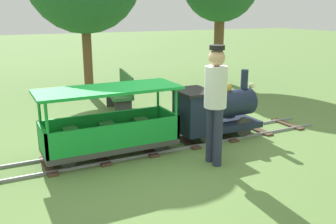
# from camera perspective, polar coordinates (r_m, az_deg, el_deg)

# --- Properties ---
(ground_plane) EXTENTS (60.00, 60.00, 0.00)m
(ground_plane) POSITION_cam_1_polar(r_m,az_deg,el_deg) (5.76, -2.45, -5.61)
(ground_plane) COLOR #608442
(track) EXTENTS (0.71, 5.70, 0.04)m
(track) POSITION_cam_1_polar(r_m,az_deg,el_deg) (5.85, -0.22, -5.07)
(track) COLOR gray
(track) RESTS_ON ground_plane
(locomotive) EXTENTS (0.67, 1.45, 1.06)m
(locomotive) POSITION_cam_1_polar(r_m,az_deg,el_deg) (6.12, 7.03, 0.34)
(locomotive) COLOR #192338
(locomotive) RESTS_ON ground_plane
(passenger_car) EXTENTS (0.77, 2.00, 0.97)m
(passenger_car) POSITION_cam_1_polar(r_m,az_deg,el_deg) (5.40, -8.82, -2.45)
(passenger_car) COLOR #3F3F3F
(passenger_car) RESTS_ON ground_plane
(conductor_person) EXTENTS (0.30, 0.30, 1.62)m
(conductor_person) POSITION_cam_1_polar(r_m,az_deg,el_deg) (4.98, 7.25, 2.45)
(conductor_person) COLOR #282D47
(conductor_person) RESTS_ON ground_plane
(park_bench) EXTENTS (1.35, 0.61, 0.82)m
(park_bench) POSITION_cam_1_polar(r_m,az_deg,el_deg) (7.72, -7.28, 2.92)
(park_bench) COLOR #2D6B33
(park_bench) RESTS_ON ground_plane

